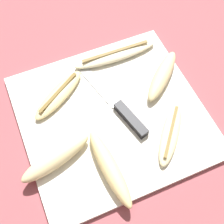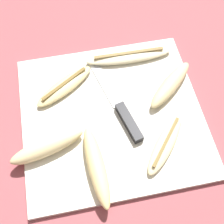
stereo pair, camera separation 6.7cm
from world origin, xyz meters
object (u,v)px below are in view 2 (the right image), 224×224
banana_golden_short (96,166)px  banana_bright_far (129,56)px  banana_spotted_left (65,86)px  banana_mellow_near (170,85)px  knife (124,114)px  banana_ripe_center (47,147)px  banana_soft_right (165,143)px

banana_golden_short → banana_bright_far: size_ratio=0.83×
banana_spotted_left → banana_mellow_near: (0.23, -0.05, 0.01)m
knife → banana_spotted_left: size_ratio=1.51×
banana_ripe_center → banana_golden_short: same height
banana_golden_short → banana_soft_right: bearing=8.9°
banana_soft_right → banana_bright_far: (-0.02, 0.24, 0.00)m
banana_mellow_near → banana_soft_right: bearing=-110.4°
banana_spotted_left → banana_golden_short: bearing=-79.6°
knife → banana_mellow_near: size_ratio=1.66×
banana_ripe_center → banana_mellow_near: bearing=18.7°
knife → banana_soft_right: size_ratio=1.63×
banana_spotted_left → banana_soft_right: bearing=-44.6°
banana_bright_far → banana_ripe_center: bearing=-136.8°
banana_spotted_left → banana_mellow_near: bearing=-11.4°
banana_soft_right → banana_mellow_near: bearing=69.6°
knife → banana_ripe_center: size_ratio=1.43×
banana_golden_short → banana_soft_right: (0.15, 0.02, -0.01)m
banana_spotted_left → banana_mellow_near: size_ratio=1.10×
knife → banana_spotted_left: bearing=126.3°
banana_spotted_left → banana_mellow_near: banana_mellow_near is taller
banana_spotted_left → banana_golden_short: 0.21m
knife → banana_golden_short: (-0.08, -0.11, 0.01)m
banana_mellow_near → banana_spotted_left: bearing=168.6°
banana_ripe_center → banana_golden_short: size_ratio=0.92×
banana_soft_right → banana_bright_far: bearing=95.3°
banana_spotted_left → knife: bearing=-39.5°
banana_bright_far → banana_soft_right: bearing=-84.7°
banana_ripe_center → banana_golden_short: (0.09, -0.06, 0.00)m
banana_mellow_near → banana_bright_far: (-0.07, 0.10, -0.01)m
banana_mellow_near → banana_golden_short: bearing=-141.4°
banana_spotted_left → banana_soft_right: (0.18, -0.18, -0.00)m
knife → banana_spotted_left: (-0.12, 0.10, 0.00)m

